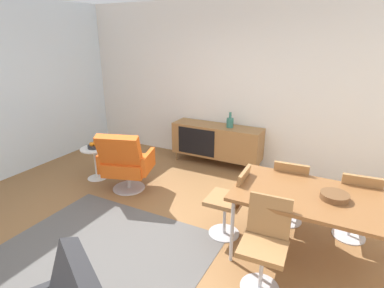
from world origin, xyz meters
The scene contains 14 objects.
ground_plane centered at (0.00, 0.00, 0.00)m, with size 8.32×8.32×0.00m, color olive.
wall_back centered at (0.00, 2.60, 1.40)m, with size 6.80×0.12×2.80m, color white.
sideboard centered at (-0.35, 2.30, 0.44)m, with size 1.60×0.45×0.72m.
vase_cobalt centered at (-0.11, 2.30, 0.81)m, with size 0.12×0.12×0.26m.
dining_table centered at (1.51, 0.41, 0.70)m, with size 1.60×0.90×0.74m.
wooden_bowl_on_table centered at (1.65, 0.41, 0.77)m, with size 0.26×0.26×0.06m, color brown.
dining_chair_near_window centered at (0.62, 0.41, 0.47)m, with size 0.44×0.41×0.86m.
dining_chair_back_left centered at (1.17, 0.97, 0.47)m, with size 0.42×0.45×0.86m.
dining_chair_front_left centered at (1.16, -0.15, 0.47)m, with size 0.42×0.44×0.86m.
dining_chair_back_right centered at (1.87, 0.97, 0.47)m, with size 0.43×0.45×0.86m.
lounge_chair_red centered at (-1.13, 0.73, 0.47)m, with size 0.84×0.81×0.95m.
side_table_round centered at (-1.84, 0.85, 0.32)m, with size 0.44×0.44×0.52m.
fruit_bowl centered at (-1.84, 0.85, 0.56)m, with size 0.20×0.20×0.11m.
area_rug centered at (-0.46, -0.48, 0.00)m, with size 2.20×1.70×0.01m, color #595654.
Camera 1 is at (1.63, -2.45, 2.18)m, focal length 28.48 mm.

